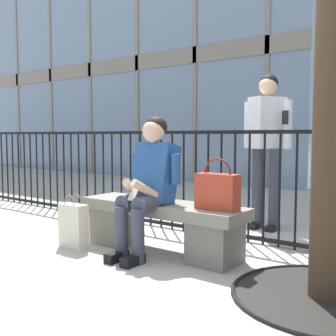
% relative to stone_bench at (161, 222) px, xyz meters
% --- Properties ---
extents(ground_plane, '(60.00, 60.00, 0.00)m').
position_rel_stone_bench_xyz_m(ground_plane, '(0.00, 0.00, -0.27)').
color(ground_plane, '#B2ADA3').
extents(stone_bench, '(1.60, 0.44, 0.45)m').
position_rel_stone_bench_xyz_m(stone_bench, '(0.00, 0.00, 0.00)').
color(stone_bench, gray).
rests_on(stone_bench, ground).
extents(seated_person_with_phone, '(0.52, 0.66, 1.21)m').
position_rel_stone_bench_xyz_m(seated_person_with_phone, '(-0.03, -0.13, 0.38)').
color(seated_person_with_phone, '#383D4C').
rests_on(seated_person_with_phone, ground).
extents(handbag_on_bench, '(0.35, 0.14, 0.42)m').
position_rel_stone_bench_xyz_m(handbag_on_bench, '(0.58, -0.01, 0.33)').
color(handbag_on_bench, '#B23823').
rests_on(handbag_on_bench, stone_bench).
extents(shopping_bag, '(0.29, 0.12, 0.50)m').
position_rel_stone_bench_xyz_m(shopping_bag, '(-0.73, -0.39, -0.06)').
color(shopping_bag, beige).
rests_on(shopping_bag, ground).
extents(bystander_at_railing, '(0.55, 0.44, 1.71)m').
position_rel_stone_bench_xyz_m(bystander_at_railing, '(0.36, 1.43, 0.73)').
color(bystander_at_railing, '#383D4C').
rests_on(bystander_at_railing, ground).
extents(plaza_railing, '(8.09, 0.04, 1.10)m').
position_rel_stone_bench_xyz_m(plaza_railing, '(0.00, 0.79, 0.28)').
color(plaza_railing, black).
rests_on(plaza_railing, ground).
extents(building_facade_left, '(11.81, 0.43, 9.00)m').
position_rel_stone_bench_xyz_m(building_facade_left, '(-6.22, 5.02, 4.24)').
color(building_facade_left, '#7A8EAD').
rests_on(building_facade_left, ground).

